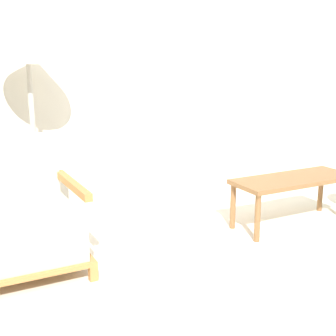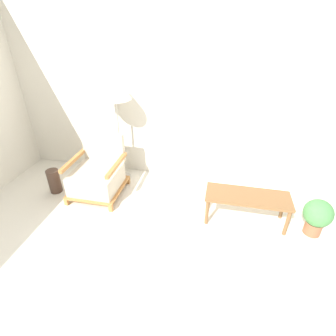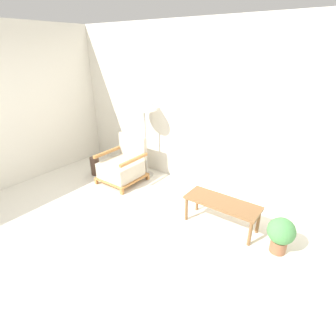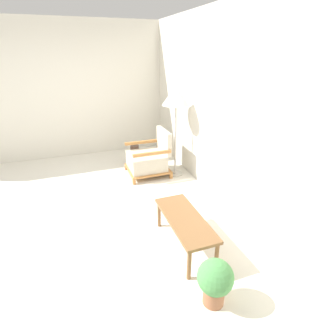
{
  "view_description": "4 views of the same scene",
  "coord_description": "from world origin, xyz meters",
  "views": [
    {
      "loc": [
        -1.41,
        -1.55,
        1.34
      ],
      "look_at": [
        0.1,
        1.35,
        0.55
      ],
      "focal_mm": 50.0,
      "sensor_mm": 36.0,
      "label": 1
    },
    {
      "loc": [
        0.72,
        -1.53,
        2.3
      ],
      "look_at": [
        0.1,
        1.35,
        0.55
      ],
      "focal_mm": 28.0,
      "sensor_mm": 36.0,
      "label": 2
    },
    {
      "loc": [
        2.3,
        -1.7,
        2.29
      ],
      "look_at": [
        0.1,
        1.35,
        0.55
      ],
      "focal_mm": 28.0,
      "sensor_mm": 36.0,
      "label": 3
    },
    {
      "loc": [
        3.38,
        0.14,
        2.12
      ],
      "look_at": [
        0.1,
        1.35,
        0.55
      ],
      "focal_mm": 28.0,
      "sensor_mm": 36.0,
      "label": 4
    }
  ],
  "objects": [
    {
      "name": "wall_back",
      "position": [
        0.0,
        2.12,
        1.35
      ],
      "size": [
        8.0,
        0.06,
        2.7
      ],
      "color": "silver",
      "rests_on": "ground_plane"
    },
    {
      "name": "armchair",
      "position": [
        -0.93,
        1.36,
        0.3
      ],
      "size": [
        0.7,
        0.73,
        0.82
      ],
      "color": "#B2753D",
      "rests_on": "ground_plane"
    },
    {
      "name": "coffee_table",
      "position": [
        1.14,
        1.17,
        0.35
      ],
      "size": [
        1.01,
        0.39,
        0.4
      ],
      "color": "brown",
      "rests_on": "ground_plane"
    },
    {
      "name": "floor_lamp",
      "position": [
        -0.74,
        1.81,
        1.38
      ],
      "size": [
        0.47,
        0.47,
        1.59
      ],
      "color": "#B7B2A8",
      "rests_on": "ground_plane"
    }
  ]
}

